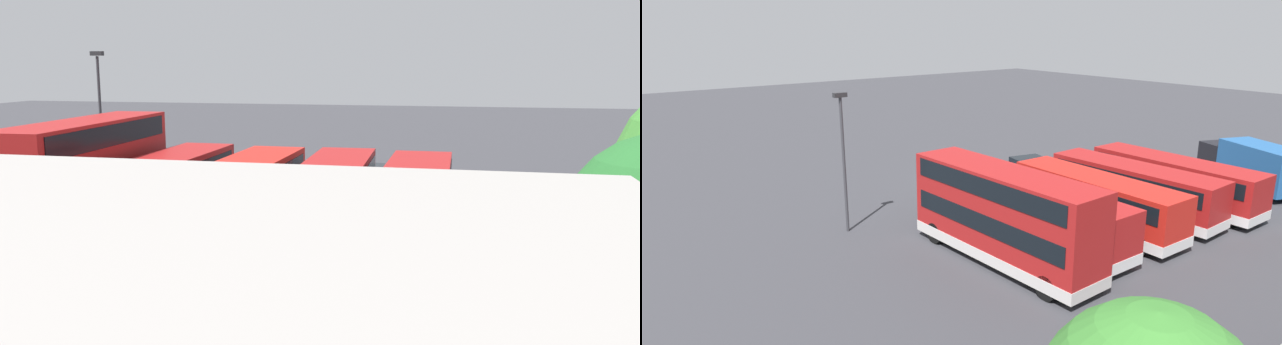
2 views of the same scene
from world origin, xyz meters
The scene contains 10 objects.
ground_plane centered at (0.00, 0.00, 0.00)m, with size 140.00×140.00×0.00m, color #38383D.
bus_single_deck_near_end centered at (-7.04, 12.00, 1.62)m, with size 2.64×10.74×2.95m.
bus_single_deck_second centered at (-3.68, 11.46, 1.62)m, with size 2.98×10.59×2.95m.
bus_single_deck_third centered at (-0.04, 11.61, 1.62)m, with size 2.71×10.35×2.95m.
bus_single_deck_fourth centered at (3.74, 11.21, 1.62)m, with size 2.69×10.55×2.95m.
bus_double_decker_fifth centered at (6.98, 11.82, 2.45)m, with size 2.91×10.69×4.55m.
box_truck_blue centered at (-14.44, 13.21, 1.71)m, with size 5.13×7.89×3.20m.
car_hatchback_silver centered at (-4.57, 1.77, 0.70)m, with size 4.19×2.55×1.43m.
lamp_post_tall centered at (11.12, 3.72, 4.47)m, with size 0.70×0.30×7.60m.
waste_bin_yellow centered at (3.40, 1.77, 0.47)m, with size 0.60×0.60×0.95m, color #333338.
Camera 1 is at (-8.59, 36.38, 6.97)m, focal length 36.06 mm.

